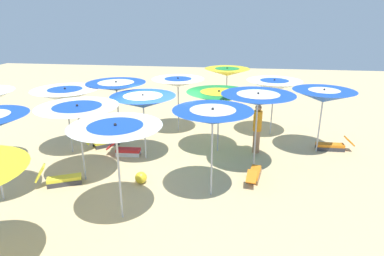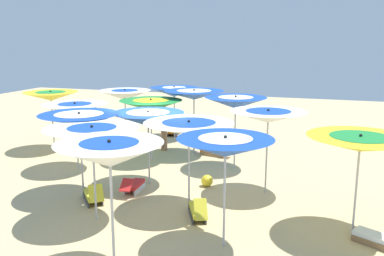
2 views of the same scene
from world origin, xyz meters
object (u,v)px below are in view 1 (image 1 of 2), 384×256
(beach_umbrella_13, at_px, (178,83))
(beach_umbrella_12, at_px, (116,86))
(beach_umbrella_3, at_px, (258,99))
(beach_umbrella_14, at_px, (227,72))
(beach_umbrella_11, at_px, (66,95))
(beach_ball, at_px, (141,178))
(beach_umbrella_6, at_px, (78,112))
(lounger_2, at_px, (126,150))
(beach_umbrella_9, at_px, (274,85))
(beach_umbrella_7, at_px, (143,102))
(beach_umbrella_4, at_px, (323,96))
(lounger_4, at_px, (103,141))
(lounger_3, at_px, (333,145))
(lounger_5, at_px, (254,174))
(beach_umbrella_1, at_px, (116,132))
(lounger_0, at_px, (60,178))
(beach_umbrella_2, at_px, (213,117))
(beach_umbrella_8, at_px, (219,97))

(beach_umbrella_13, bearing_deg, beach_umbrella_12, -53.77)
(beach_umbrella_3, distance_m, beach_umbrella_14, 5.57)
(beach_umbrella_11, relative_size, beach_ball, 6.69)
(beach_umbrella_6, relative_size, lounger_2, 1.98)
(beach_umbrella_12, height_order, beach_umbrella_14, beach_umbrella_12)
(beach_umbrella_12, distance_m, beach_umbrella_13, 2.52)
(beach_umbrella_9, distance_m, lounger_2, 6.20)
(beach_umbrella_7, bearing_deg, beach_umbrella_14, 154.32)
(beach_umbrella_3, distance_m, beach_umbrella_4, 2.83)
(beach_umbrella_13, xyz_separation_m, lounger_4, (2.08, -2.48, -1.85))
(lounger_3, bearing_deg, beach_umbrella_4, 17.97)
(beach_umbrella_12, xyz_separation_m, lounger_2, (1.24, 0.64, -1.96))
(beach_umbrella_9, xyz_separation_m, lounger_5, (4.07, -0.82, -1.84))
(beach_umbrella_1, relative_size, lounger_0, 1.93)
(beach_umbrella_1, bearing_deg, beach_umbrella_2, 123.49)
(beach_umbrella_14, bearing_deg, beach_umbrella_4, 41.71)
(beach_umbrella_9, height_order, lounger_3, beach_umbrella_9)
(beach_umbrella_13, bearing_deg, beach_umbrella_11, -51.27)
(beach_umbrella_4, xyz_separation_m, beach_ball, (3.11, -5.58, -1.86))
(beach_umbrella_3, bearing_deg, beach_umbrella_1, -45.66)
(beach_umbrella_9, distance_m, beach_umbrella_13, 3.79)
(beach_umbrella_6, distance_m, lounger_3, 8.77)
(beach_umbrella_8, bearing_deg, lounger_2, -75.73)
(beach_umbrella_7, bearing_deg, beach_umbrella_4, 103.36)
(beach_umbrella_7, xyz_separation_m, beach_umbrella_12, (-1.40, -1.40, 0.16))
(beach_umbrella_2, distance_m, beach_umbrella_14, 7.29)
(lounger_3, height_order, lounger_4, lounger_4)
(beach_umbrella_1, xyz_separation_m, beach_umbrella_6, (-1.71, -1.73, -0.09))
(beach_umbrella_4, xyz_separation_m, beach_umbrella_6, (3.12, -7.29, 0.07))
(lounger_2, distance_m, lounger_5, 4.53)
(beach_umbrella_1, xyz_separation_m, beach_umbrella_9, (-6.46, 4.07, -0.18))
(beach_umbrella_2, bearing_deg, beach_ball, -99.96)
(beach_umbrella_1, height_order, lounger_2, beach_umbrella_1)
(beach_umbrella_3, distance_m, beach_umbrella_8, 1.74)
(lounger_3, distance_m, beach_ball, 7.02)
(beach_ball, bearing_deg, beach_umbrella_14, 162.52)
(beach_umbrella_6, height_order, beach_umbrella_12, beach_umbrella_12)
(beach_umbrella_1, relative_size, beach_ball, 6.91)
(beach_umbrella_11, distance_m, beach_umbrella_12, 1.81)
(beach_umbrella_4, xyz_separation_m, beach_umbrella_8, (0.44, -3.52, -0.04))
(beach_umbrella_12, bearing_deg, beach_umbrella_8, 83.32)
(beach_umbrella_14, distance_m, beach_ball, 7.52)
(beach_umbrella_7, height_order, beach_umbrella_12, beach_umbrella_12)
(beach_umbrella_1, height_order, beach_umbrella_13, beach_umbrella_1)
(beach_umbrella_2, height_order, lounger_3, beach_umbrella_2)
(beach_umbrella_4, distance_m, beach_umbrella_9, 2.20)
(beach_umbrella_1, distance_m, beach_umbrella_13, 6.33)
(beach_umbrella_8, xyz_separation_m, lounger_5, (2.01, 1.21, -1.81))
(beach_umbrella_7, xyz_separation_m, beach_ball, (1.71, 0.33, -1.83))
(beach_umbrella_9, relative_size, beach_umbrella_14, 0.97)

